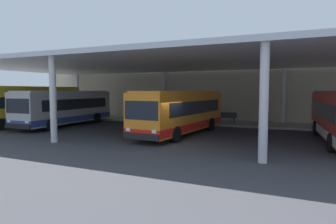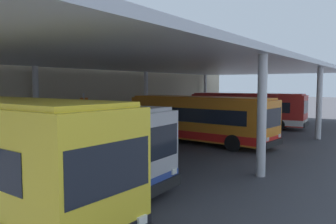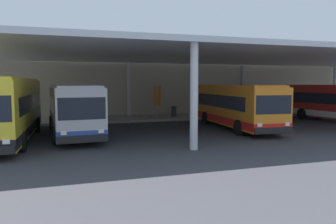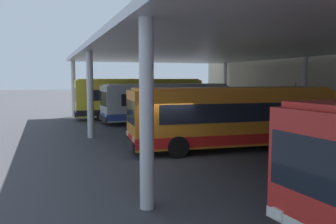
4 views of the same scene
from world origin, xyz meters
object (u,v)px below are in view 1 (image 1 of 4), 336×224
object	(u,v)px
bus_middle_bay	(181,112)
trash_bin	(189,116)
bus_nearest_bay	(26,105)
bench_waiting	(227,117)
banner_sign	(172,103)
bus_second_bay	(66,107)

from	to	relation	value
bus_middle_bay	trash_bin	size ratio (longest dim) A/B	10.91
bus_nearest_bay	trash_bin	distance (m)	15.43
bus_nearest_bay	bench_waiting	distance (m)	18.82
bus_nearest_bay	bus_middle_bay	xyz separation A→B (m)	(15.02, 0.88, -0.19)
trash_bin	bench_waiting	bearing A→B (deg)	6.64
banner_sign	trash_bin	bearing A→B (deg)	14.42
bus_second_bay	banner_sign	bearing A→B (deg)	41.21
banner_sign	bus_nearest_bay	bearing A→B (deg)	-144.47
bus_second_bay	trash_bin	size ratio (longest dim) A/B	10.86
bus_middle_bay	banner_sign	world-z (taller)	banner_sign
bus_nearest_bay	bus_second_bay	bearing A→B (deg)	20.47
bus_second_bay	bench_waiting	xyz separation A→B (m)	(12.99, 7.50, -0.99)
bench_waiting	banner_sign	xyz separation A→B (m)	(-5.43, -0.88, 1.32)
bus_nearest_bay	bus_middle_bay	distance (m)	15.04
trash_bin	banner_sign	xyz separation A→B (m)	(-1.74, -0.45, 1.30)
bus_nearest_bay	trash_bin	size ratio (longest dim) A/B	11.65
bench_waiting	banner_sign	world-z (taller)	banner_sign
bus_second_bay	banner_sign	distance (m)	10.06
bus_nearest_bay	bus_middle_bay	size ratio (longest dim) A/B	1.07
bus_second_bay	bench_waiting	distance (m)	15.03
bus_nearest_bay	bus_second_bay	xyz separation A→B (m)	(3.58, 1.34, -0.19)
trash_bin	banner_sign	size ratio (longest dim) A/B	0.31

